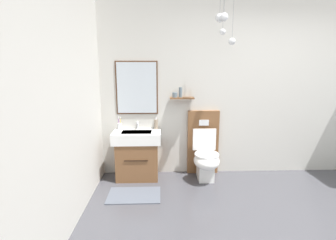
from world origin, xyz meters
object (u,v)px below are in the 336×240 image
(toothbrush_cup, at_px, (120,126))
(toilet, at_px, (205,153))
(soap_dispenser, at_px, (156,124))
(vanity_sink_left, at_px, (137,153))

(toothbrush_cup, bearing_deg, toilet, -7.15)
(toilet, xyz_separation_m, toothbrush_cup, (-1.28, 0.16, 0.40))
(soap_dispenser, bearing_deg, toilet, -13.16)
(vanity_sink_left, distance_m, soap_dispenser, 0.53)
(vanity_sink_left, relative_size, soap_dispenser, 3.94)
(toilet, height_order, soap_dispenser, toilet)
(toilet, height_order, toothbrush_cup, toilet)
(toothbrush_cup, bearing_deg, soap_dispenser, 1.04)
(toothbrush_cup, height_order, soap_dispenser, toothbrush_cup)
(toothbrush_cup, xyz_separation_m, soap_dispenser, (0.55, 0.01, 0.02))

